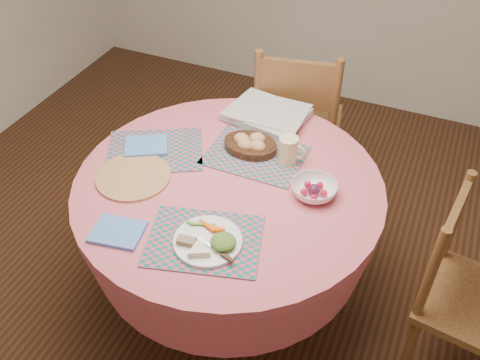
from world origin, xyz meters
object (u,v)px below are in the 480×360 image
(wicker_trivet, at_px, (133,177))
(dinner_plate, at_px, (209,241))
(bread_bowl, at_px, (250,144))
(fruit_bowl, at_px, (314,190))
(dining_table, at_px, (229,217))
(chair_back, at_px, (296,123))
(latte_mug, at_px, (289,150))
(chair_right, at_px, (464,291))

(wicker_trivet, distance_m, dinner_plate, 0.49)
(bread_bowl, relative_size, fruit_bowl, 0.98)
(dining_table, relative_size, chair_back, 1.26)
(dining_table, xyz_separation_m, fruit_bowl, (0.33, 0.06, 0.22))
(wicker_trivet, distance_m, fruit_bowl, 0.72)
(chair_back, height_order, fruit_bowl, chair_back)
(chair_back, bearing_deg, latte_mug, 92.97)
(dining_table, bearing_deg, wicker_trivet, -160.87)
(chair_back, distance_m, wicker_trivet, 1.05)
(dining_table, relative_size, chair_right, 1.39)
(dining_table, height_order, chair_back, chair_back)
(chair_right, height_order, bread_bowl, chair_right)
(dining_table, distance_m, wicker_trivet, 0.43)
(fruit_bowl, bearing_deg, latte_mug, 136.25)
(chair_back, relative_size, latte_mug, 8.43)
(chair_right, distance_m, bread_bowl, 1.03)
(bread_bowl, bearing_deg, latte_mug, -3.73)
(wicker_trivet, xyz_separation_m, latte_mug, (0.54, 0.34, 0.06))
(dinner_plate, bearing_deg, latte_mug, 79.98)
(fruit_bowl, bearing_deg, dinner_plate, -122.76)
(dinner_plate, distance_m, latte_mug, 0.56)
(dinner_plate, height_order, bread_bowl, bread_bowl)
(chair_back, distance_m, bread_bowl, 0.66)
(wicker_trivet, relative_size, dinner_plate, 1.21)
(chair_right, xyz_separation_m, wicker_trivet, (-1.33, -0.20, 0.29))
(latte_mug, bearing_deg, dining_table, -128.79)
(bread_bowl, bearing_deg, dinner_plate, -82.19)
(dining_table, xyz_separation_m, latte_mug, (0.17, 0.22, 0.26))
(dinner_plate, relative_size, fruit_bowl, 1.05)
(dinner_plate, distance_m, fruit_bowl, 0.47)
(chair_right, height_order, dinner_plate, chair_right)
(latte_mug, xyz_separation_m, fruit_bowl, (0.16, -0.15, -0.04))
(chair_right, bearing_deg, dining_table, 102.52)
(chair_back, bearing_deg, chair_right, 130.43)
(bread_bowl, bearing_deg, chair_right, -9.01)
(wicker_trivet, distance_m, bread_bowl, 0.51)
(fruit_bowl, bearing_deg, dining_table, -169.06)
(dinner_plate, relative_size, bread_bowl, 1.08)
(chair_back, relative_size, fruit_bowl, 4.19)
(dining_table, height_order, bread_bowl, bread_bowl)
(bread_bowl, relative_size, latte_mug, 1.97)
(dining_table, xyz_separation_m, wicker_trivet, (-0.36, -0.13, 0.20))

